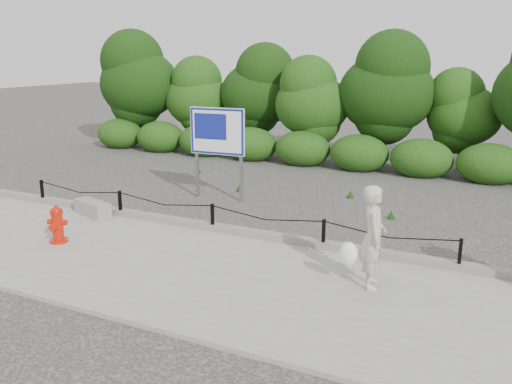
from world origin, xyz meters
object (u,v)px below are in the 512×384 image
object	(u,v)px
fire_hydrant	(57,225)
advertising_sign	(217,135)
pedestrian	(372,238)
concrete_block	(92,208)

from	to	relation	value
fire_hydrant	advertising_sign	bearing A→B (deg)	59.72
pedestrian	concrete_block	xyz separation A→B (m)	(-6.88, 1.06, -0.66)
fire_hydrant	concrete_block	size ratio (longest dim) A/B	0.73
fire_hydrant	advertising_sign	size ratio (longest dim) A/B	0.32
fire_hydrant	pedestrian	size ratio (longest dim) A/B	0.45
fire_hydrant	concrete_block	xyz separation A→B (m)	(-0.70, 1.74, -0.20)
fire_hydrant	pedestrian	bearing A→B (deg)	-10.08
pedestrian	concrete_block	bearing A→B (deg)	64.36
pedestrian	advertising_sign	world-z (taller)	advertising_sign
concrete_block	advertising_sign	world-z (taller)	advertising_sign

